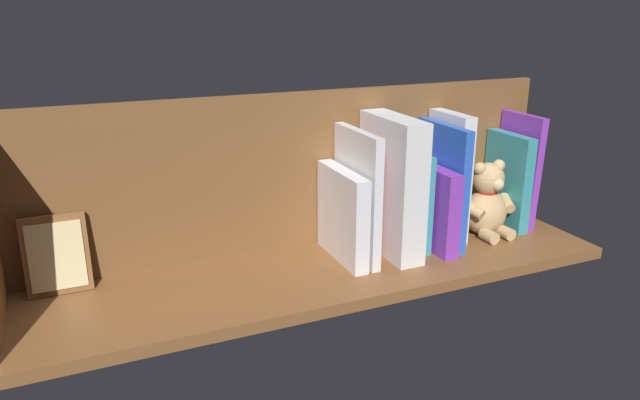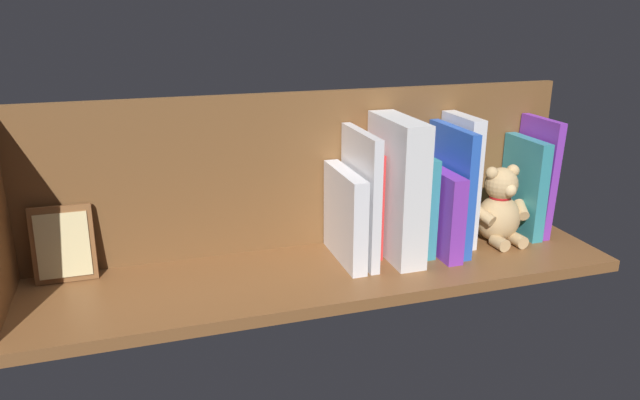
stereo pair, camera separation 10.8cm
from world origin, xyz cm
name	(u,v)px [view 2 (the right image)]	position (x,y,z in cm)	size (l,w,h in cm)	color
ground_plane	(320,273)	(0.00, 0.00, -1.10)	(113.03, 28.86, 2.20)	brown
shelf_back_panel	(302,171)	(0.00, -12.18, 15.69)	(113.03, 1.50, 31.39)	brown
book_0	(536,176)	(-49.70, -4.74, 12.41)	(1.77, 12.58, 24.81)	purple
book_1	(524,186)	(-46.80, -4.49, 10.40)	(2.54, 13.09, 20.81)	teal
teddy_bear	(500,209)	(-39.42, -1.66, 7.14)	(13.16, 10.62, 16.23)	tan
book_2	(459,180)	(-31.24, -4.74, 13.21)	(2.93, 12.57, 26.42)	silver
book_3	(450,188)	(-28.08, -2.65, 12.39)	(1.92, 16.77, 24.78)	blue
book_4	(436,209)	(-24.82, -1.94, 8.44)	(3.11, 18.19, 16.87)	purple
book_5	(415,201)	(-20.99, -3.81, 9.91)	(3.07, 14.45, 19.82)	teal
dictionary_thick_white	(397,188)	(-16.05, -1.89, 13.65)	(5.33, 18.09, 27.30)	silver
book_6	(368,201)	(-11.53, -5.28, 10.40)	(2.22, 11.51, 20.80)	red
book_7	(360,196)	(-8.78, -2.45, 12.59)	(1.78, 17.16, 25.18)	silver
book_8	(345,216)	(-5.70, -2.36, 8.93)	(2.90, 17.35, 17.85)	silver
picture_frame_leaning	(63,244)	(45.00, -8.96, 6.81)	(10.58, 3.59, 13.82)	brown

